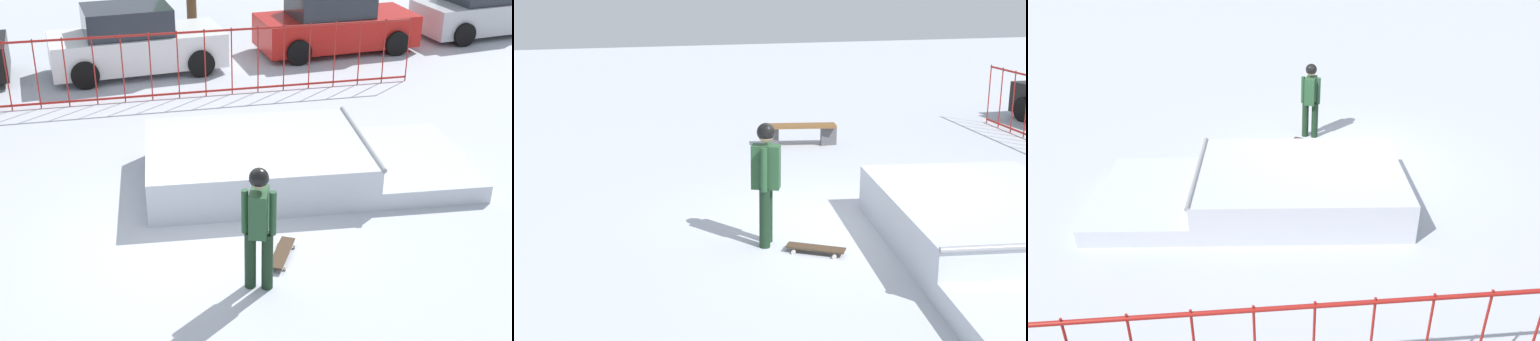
{
  "view_description": "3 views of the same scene",
  "coord_description": "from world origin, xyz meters",
  "views": [
    {
      "loc": [
        -1.88,
        -8.51,
        5.43
      ],
      "look_at": [
        0.85,
        0.08,
        0.9
      ],
      "focal_mm": 48.7,
      "sensor_mm": 36.0,
      "label": 1
    },
    {
      "loc": [
        9.06,
        -3.92,
        3.56
      ],
      "look_at": [
        0.18,
        -1.33,
        1.0
      ],
      "focal_mm": 48.37,
      "sensor_mm": 36.0,
      "label": 2
    },
    {
      "loc": [
        3.04,
        9.2,
        4.89
      ],
      "look_at": [
        1.53,
        1.24,
        0.6
      ],
      "focal_mm": 35.93,
      "sensor_mm": 36.0,
      "label": 3
    }
  ],
  "objects": [
    {
      "name": "skate_ramp",
      "position": [
        1.74,
        1.35,
        0.32
      ],
      "size": [
        5.76,
        3.47,
        0.74
      ],
      "rotation": [
        0.0,
        0.0,
        -0.17
      ],
      "color": "silver",
      "rests_on": "ground"
    },
    {
      "name": "skater",
      "position": [
        0.4,
        -1.45,
        1.01
      ],
      "size": [
        0.41,
        0.44,
        1.73
      ],
      "rotation": [
        0.0,
        0.0,
        1.13
      ],
      "color": "black",
      "rests_on": "ground"
    },
    {
      "name": "park_bench",
      "position": [
        -5.11,
        0.91,
        0.36
      ],
      "size": [
        0.72,
        1.65,
        0.48
      ],
      "rotation": [
        0.0,
        0.0,
        1.36
      ],
      "color": "brown",
      "rests_on": "ground"
    },
    {
      "name": "skateboard",
      "position": [
        0.92,
        -0.9,
        0.08
      ],
      "size": [
        0.61,
        0.78,
        0.09
      ],
      "rotation": [
        0.0,
        0.0,
        0.99
      ],
      "color": "#3F2D1E",
      "rests_on": "ground"
    },
    {
      "name": "ground_plane",
      "position": [
        0.0,
        0.0,
        0.0
      ],
      "size": [
        60.0,
        60.0,
        0.0
      ],
      "primitive_type": "plane",
      "color": "#B2B7C1"
    }
  ]
}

